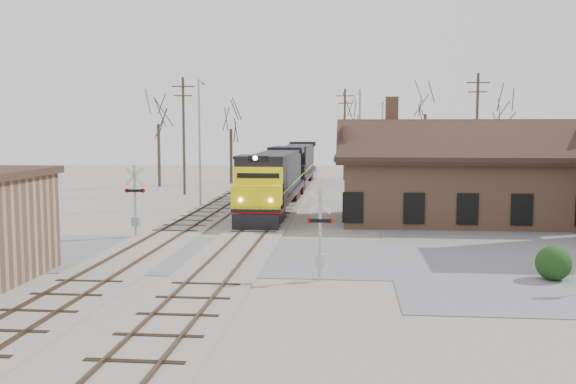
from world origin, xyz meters
name	(u,v)px	position (x,y,z in m)	size (l,w,h in m)	color
ground	(235,255)	(0.00, 0.00, 0.00)	(140.00, 140.00, 0.00)	gray
road	(235,255)	(0.00, 0.00, 0.01)	(60.00, 9.00, 0.03)	slate
track_main	(273,212)	(0.00, 15.00, 0.07)	(3.40, 90.00, 0.24)	gray
track_siding	(209,211)	(-4.50, 15.00, 0.07)	(3.40, 90.00, 0.24)	gray
depot	(456,183)	(11.99, 12.00, 2.41)	(15.20, 9.31, 7.90)	#9D6E51
locomotive_lead	(274,180)	(0.00, 15.71, 2.25)	(2.88, 19.32, 4.29)	black
locomotive_trailing	(297,164)	(0.00, 35.31, 2.25)	(2.88, 19.32, 4.06)	black
crossbuck_near	(320,237)	(4.18, -4.66, 1.73)	(1.03, 0.27, 3.62)	#A5A8AD
crossbuck_far	(135,204)	(-6.16, 4.25, 1.85)	(1.12, 0.29, 3.91)	#A5A8AD
hedge_a	(554,263)	(13.18, -3.73, 0.68)	(1.36, 1.36, 1.36)	black
streetlight_a	(200,137)	(-5.65, 17.28, 5.23)	(0.25, 2.04, 9.38)	#A5A8AD
streetlight_b	(360,139)	(6.06, 21.73, 4.98)	(0.25, 2.04, 8.89)	#A5A8AD
streetlight_c	(382,138)	(8.61, 37.62, 4.80)	(0.25, 2.04, 8.53)	#A5A8AD
utility_pole_a	(184,134)	(-9.24, 26.41, 5.37)	(2.00, 0.24, 10.28)	#382D23
utility_pole_b	(345,133)	(4.73, 43.44, 5.34)	(2.00, 0.24, 10.23)	#382D23
utility_pole_c	(477,132)	(16.26, 28.15, 5.52)	(2.00, 0.24, 10.57)	#382D23
tree_a	(158,114)	(-13.71, 33.66, 7.28)	(4.18, 4.18, 10.23)	#382D23
tree_b	(231,120)	(-7.17, 37.89, 6.71)	(3.85, 3.85, 9.44)	#382D23
tree_c	(349,116)	(5.24, 47.11, 7.28)	(4.17, 4.17, 10.23)	#382D23
tree_d	(426,103)	(13.52, 42.69, 8.58)	(4.92, 4.92, 12.04)	#382D23
tree_e	(506,111)	(21.42, 39.74, 7.59)	(4.35, 4.35, 10.67)	#382D23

